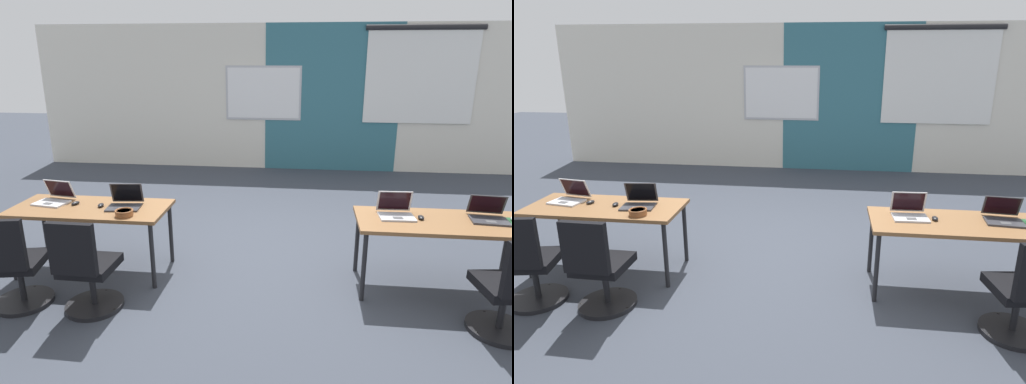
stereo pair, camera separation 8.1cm
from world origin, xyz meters
The scene contains 15 objects.
ground_plane centered at (0.00, 0.00, 0.00)m, with size 24.00×24.00×0.00m.
back_wall_assembly centered at (0.05, 4.20, 1.41)m, with size 10.00×0.27×2.80m.
desk_near_left centered at (-1.75, -0.60, 0.66)m, with size 1.60×0.70×0.72m.
desk_near_right centered at (1.75, -0.60, 0.66)m, with size 1.60×0.70×0.72m.
laptop_near_right_end centered at (2.18, -0.52, 0.77)m, with size 0.36×0.35×0.22m.
chair_near_right_end centered at (2.11, -1.34, 0.38)m, with size 0.52×0.56×0.92m.
laptop_near_left_inner centered at (-1.39, -0.56, 0.77)m, with size 0.36×0.33×0.23m.
mouse_near_left_inner centered at (-1.64, -0.59, 0.74)m, with size 0.07×0.11×0.03m.
chair_near_left_inner centered at (-1.44, -1.37, 0.38)m, with size 0.52×0.54×0.92m.
laptop_near_left_end centered at (-2.20, -0.50, 0.77)m, with size 0.37×0.36×0.22m.
mouse_near_left_end centered at (-1.93, -0.56, 0.74)m, with size 0.09×0.11×0.03m.
chair_near_left_end centered at (-2.11, -1.38, 0.38)m, with size 0.52×0.57×0.92m.
laptop_near_right_inner centered at (1.33, -0.52, 0.77)m, with size 0.34×0.31×0.23m.
mouse_near_right_inner centered at (1.55, -0.58, 0.74)m, with size 0.06×0.10×0.03m.
snack_bowl centered at (-1.29, -0.82, 0.76)m, with size 0.18×0.18×0.06m.
Camera 2 is at (0.52, -4.66, 2.21)m, focal length 30.96 mm.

